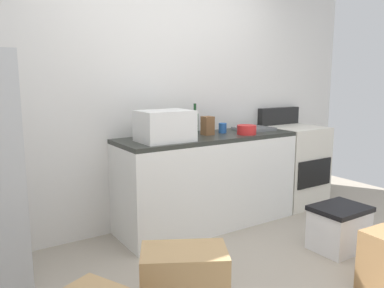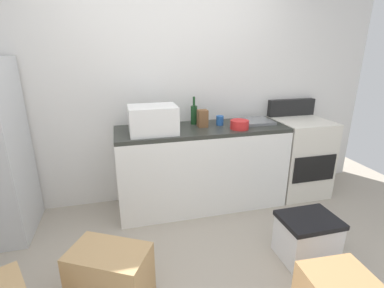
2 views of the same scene
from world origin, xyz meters
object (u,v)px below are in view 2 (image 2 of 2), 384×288
object	(u,v)px
wine_bottle	(194,114)
knife_block	(203,118)
microwave	(153,120)
cardboard_box_large	(111,276)
coffee_mug	(220,120)
storage_bin	(307,237)
mixing_bowl	(240,125)
stove_oven	(298,155)

from	to	relation	value
wine_bottle	knife_block	world-z (taller)	wine_bottle
knife_block	microwave	bearing A→B (deg)	-168.40
microwave	cardboard_box_large	bearing A→B (deg)	-113.67
coffee_mug	cardboard_box_large	bearing A→B (deg)	-135.36
coffee_mug	storage_bin	bearing A→B (deg)	-70.98
wine_bottle	mixing_bowl	xyz separation A→B (m)	(0.40, -0.31, -0.06)
storage_bin	stove_oven	bearing A→B (deg)	60.50
mixing_bowl	knife_block	bearing A→B (deg)	152.72
mixing_bowl	storage_bin	world-z (taller)	mixing_bowl
microwave	mixing_bowl	distance (m)	0.89
coffee_mug	knife_block	world-z (taller)	knife_block
cardboard_box_large	microwave	bearing A→B (deg)	66.33
microwave	knife_block	size ratio (longest dim) A/B	2.56
stove_oven	microwave	distance (m)	1.83
knife_block	wine_bottle	bearing A→B (deg)	113.25
stove_oven	mixing_bowl	xyz separation A→B (m)	(-0.86, -0.16, 0.48)
cardboard_box_large	storage_bin	world-z (taller)	cardboard_box_large
wine_bottle	mixing_bowl	world-z (taller)	wine_bottle
microwave	cardboard_box_large	size ratio (longest dim) A/B	0.88
storage_bin	microwave	bearing A→B (deg)	138.54
stove_oven	storage_bin	world-z (taller)	stove_oven
microwave	cardboard_box_large	distance (m)	1.41
microwave	knife_block	world-z (taller)	microwave
stove_oven	coffee_mug	size ratio (longest dim) A/B	11.00
knife_block	mixing_bowl	bearing A→B (deg)	-27.28
stove_oven	wine_bottle	xyz separation A→B (m)	(-1.26, 0.15, 0.54)
coffee_mug	cardboard_box_large	world-z (taller)	coffee_mug
coffee_mug	storage_bin	distance (m)	1.41
stove_oven	wine_bottle	bearing A→B (deg)	173.05
microwave	wine_bottle	xyz separation A→B (m)	(0.48, 0.25, -0.03)
knife_block	storage_bin	distance (m)	1.48
wine_bottle	knife_block	xyz separation A→B (m)	(0.06, -0.14, -0.02)
cardboard_box_large	mixing_bowl	bearing A→B (deg)	36.17
mixing_bowl	microwave	bearing A→B (deg)	175.57
knife_block	storage_bin	size ratio (longest dim) A/B	0.39
stove_oven	microwave	xyz separation A→B (m)	(-1.74, -0.09, 0.57)
knife_block	cardboard_box_large	xyz separation A→B (m)	(-0.99, -1.15, -0.78)
wine_bottle	microwave	bearing A→B (deg)	-152.74
microwave	storage_bin	size ratio (longest dim) A/B	1.00
stove_oven	coffee_mug	xyz separation A→B (m)	(-1.00, 0.04, 0.48)
knife_block	cardboard_box_large	bearing A→B (deg)	-130.67
wine_bottle	coffee_mug	size ratio (longest dim) A/B	3.00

